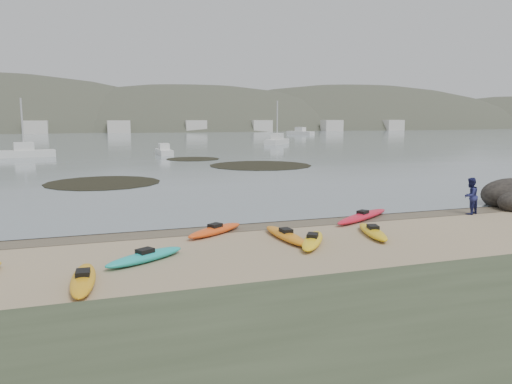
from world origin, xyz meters
name	(u,v)px	position (x,y,z in m)	size (l,w,h in m)	color
ground	(256,224)	(0.00, 0.00, 0.00)	(600.00, 600.00, 0.00)	tan
wet_sand	(258,225)	(0.00, -0.30, 0.00)	(60.00, 60.00, 0.00)	brown
water	(99,126)	(0.00, 300.00, 0.01)	(1200.00, 1200.00, 0.00)	slate
kayaks	(241,242)	(-1.86, -3.68, 0.17)	(19.71, 8.93, 0.34)	#F54F15
person_east	(470,196)	(11.14, -1.30, 0.95)	(0.92, 0.72, 1.89)	navy
kelp_mats	(205,169)	(3.39, 25.38, 0.03)	(25.28, 26.76, 0.04)	black
moored_boats	(160,140)	(6.28, 77.89, 0.54)	(100.18, 72.49, 1.17)	silver
far_hills	(200,165)	(39.38, 193.97, -15.93)	(550.00, 135.00, 80.00)	#384235
far_town	(130,127)	(6.00, 145.00, 2.00)	(199.00, 5.00, 4.00)	beige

